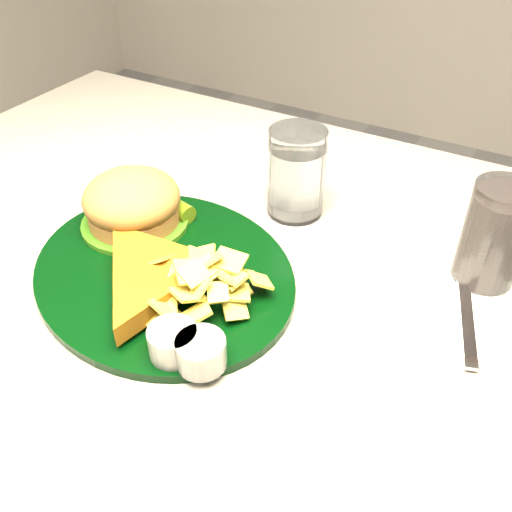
{
  "coord_description": "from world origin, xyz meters",
  "views": [
    {
      "loc": [
        0.28,
        -0.46,
        1.18
      ],
      "look_at": [
        0.04,
        -0.04,
        0.8
      ],
      "focal_mm": 40.0,
      "sensor_mm": 36.0,
      "label": 1
    }
  ],
  "objects_px": {
    "table": "(248,443)",
    "dinner_plate": "(161,249)",
    "fork_napkin": "(469,313)",
    "water_glass": "(296,173)",
    "cola_glass": "(494,237)"
  },
  "relations": [
    {
      "from": "dinner_plate",
      "to": "fork_napkin",
      "type": "height_order",
      "value": "dinner_plate"
    },
    {
      "from": "cola_glass",
      "to": "dinner_plate",
      "type": "bearing_deg",
      "value": -151.73
    },
    {
      "from": "table",
      "to": "dinner_plate",
      "type": "relative_size",
      "value": 3.52
    },
    {
      "from": "table",
      "to": "fork_napkin",
      "type": "distance_m",
      "value": 0.46
    },
    {
      "from": "water_glass",
      "to": "fork_napkin",
      "type": "height_order",
      "value": "water_glass"
    },
    {
      "from": "table",
      "to": "cola_glass",
      "type": "bearing_deg",
      "value": 22.37
    },
    {
      "from": "table",
      "to": "water_glass",
      "type": "height_order",
      "value": "water_glass"
    },
    {
      "from": "table",
      "to": "cola_glass",
      "type": "height_order",
      "value": "cola_glass"
    },
    {
      "from": "table",
      "to": "dinner_plate",
      "type": "xyz_separation_m",
      "value": [
        -0.07,
        -0.07,
        0.41
      ]
    },
    {
      "from": "table",
      "to": "water_glass",
      "type": "relative_size",
      "value": 10.13
    },
    {
      "from": "dinner_plate",
      "to": "fork_napkin",
      "type": "bearing_deg",
      "value": 41.93
    },
    {
      "from": "water_glass",
      "to": "fork_napkin",
      "type": "bearing_deg",
      "value": -19.92
    },
    {
      "from": "table",
      "to": "water_glass",
      "type": "bearing_deg",
      "value": 89.23
    },
    {
      "from": "cola_glass",
      "to": "water_glass",
      "type": "bearing_deg",
      "value": 174.7
    },
    {
      "from": "table",
      "to": "dinner_plate",
      "type": "height_order",
      "value": "dinner_plate"
    }
  ]
}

